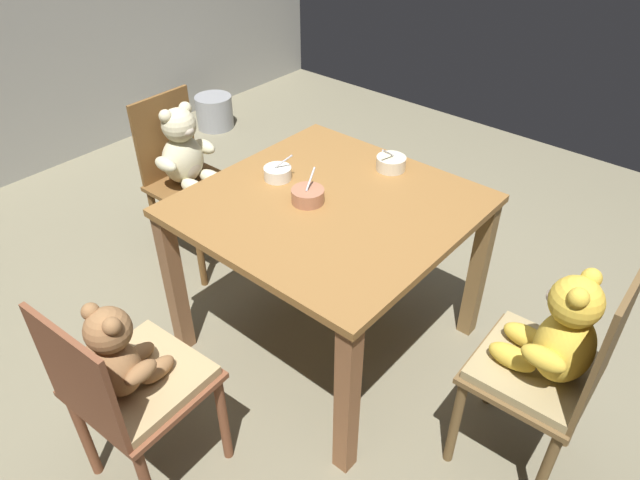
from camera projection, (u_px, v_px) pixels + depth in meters
ground_plane at (328, 339)px, 2.71m from camera, size 5.20×5.20×0.04m
dining_table at (329, 226)px, 2.32m from camera, size 1.02×1.03×0.75m
teddy_chair_near_front at (555, 350)px, 1.84m from camera, size 0.41×0.40×0.96m
teddy_chair_far_center at (185, 161)px, 2.88m from camera, size 0.39×0.41×0.89m
teddy_chair_near_left at (126, 374)px, 1.82m from camera, size 0.43×0.43×0.85m
porridge_bowl_white_far_center at (278, 173)px, 2.39m from camera, size 0.12×0.12×0.11m
porridge_bowl_terracotta_center at (308, 195)px, 2.24m from camera, size 0.14×0.13×0.12m
porridge_bowl_cream_near_right at (391, 163)px, 2.45m from camera, size 0.14×0.13×0.12m
metal_pail at (214, 112)px, 4.48m from camera, size 0.28×0.28×0.25m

